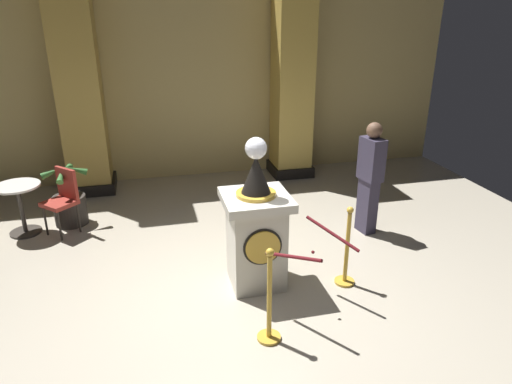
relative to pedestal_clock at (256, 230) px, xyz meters
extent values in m
plane|color=#B2A893|center=(-0.28, -0.21, -0.70)|extent=(10.20, 10.20, 0.00)
cube|color=tan|center=(-0.28, 4.13, 1.25)|extent=(10.20, 0.16, 3.90)
cube|color=beige|center=(0.00, 0.00, -0.19)|extent=(0.60, 0.60, 1.03)
cube|color=beige|center=(0.00, 0.00, 0.38)|extent=(0.75, 0.75, 0.10)
cylinder|color=gold|center=(0.00, -0.31, -0.07)|extent=(0.39, 0.03, 0.39)
cylinder|color=black|center=(0.00, -0.30, -0.07)|extent=(0.44, 0.01, 0.44)
cylinder|color=gold|center=(0.00, 0.00, 0.45)|extent=(0.45, 0.45, 0.04)
cone|color=black|center=(0.00, 0.00, 0.68)|extent=(0.33, 0.33, 0.43)
cylinder|color=gold|center=(0.00, 0.00, 0.88)|extent=(0.03, 0.03, 0.06)
sphere|color=silver|center=(0.00, 0.00, 0.97)|extent=(0.24, 0.24, 0.24)
cylinder|color=gold|center=(-0.12, -1.03, -0.69)|extent=(0.24, 0.24, 0.03)
cylinder|color=gold|center=(-0.12, -1.03, -0.23)|extent=(0.05, 0.05, 0.94)
sphere|color=gold|center=(-0.12, -1.03, 0.28)|extent=(0.08, 0.08, 0.08)
cylinder|color=gold|center=(1.03, -0.27, -0.69)|extent=(0.24, 0.24, 0.03)
cylinder|color=gold|center=(1.03, -0.27, -0.24)|extent=(0.05, 0.05, 0.92)
sphere|color=gold|center=(1.03, -0.27, 0.25)|extent=(0.08, 0.08, 0.08)
cylinder|color=#591419|center=(0.17, -0.84, 0.09)|extent=(0.42, 0.60, 0.21)
cylinder|color=#591419|center=(0.74, -0.46, 0.09)|extent=(0.42, 0.60, 0.21)
sphere|color=#591419|center=(0.46, -0.65, 0.00)|extent=(0.04, 0.04, 0.04)
cube|color=black|center=(-2.16, 3.67, -0.60)|extent=(0.81, 0.81, 0.20)
cube|color=gold|center=(-2.16, 3.67, 1.17)|extent=(0.71, 0.71, 3.74)
cube|color=black|center=(1.59, 3.67, -0.60)|extent=(0.77, 0.77, 0.20)
cube|color=gold|center=(1.59, 3.67, 1.17)|extent=(0.67, 0.67, 3.74)
cylinder|color=#2D2823|center=(-2.35, 2.25, -0.48)|extent=(0.48, 0.48, 0.45)
cylinder|color=brown|center=(-2.35, 2.25, -0.11)|extent=(0.08, 0.08, 0.28)
cone|color=#387533|center=(-2.19, 2.26, 0.15)|extent=(0.34, 0.12, 0.20)
cone|color=#387533|center=(-2.33, 2.41, 0.15)|extent=(0.14, 0.33, 0.20)
cone|color=#387533|center=(-2.51, 2.23, 0.15)|extent=(0.35, 0.16, 0.20)
cone|color=#387533|center=(-2.37, 2.10, 0.15)|extent=(0.13, 0.33, 0.25)
cube|color=#383347|center=(1.90, 0.95, -0.30)|extent=(0.23, 0.31, 0.81)
cube|color=#383347|center=(1.90, 0.95, 0.41)|extent=(0.28, 0.39, 0.61)
sphere|color=brown|center=(1.90, 0.95, 0.82)|extent=(0.22, 0.22, 0.22)
cylinder|color=#332D28|center=(-2.98, 2.07, -0.69)|extent=(0.44, 0.44, 0.03)
cylinder|color=#332D28|center=(-2.98, 2.07, -0.33)|extent=(0.06, 0.06, 0.74)
cylinder|color=silver|center=(-2.98, 2.07, 0.04)|extent=(0.63, 0.63, 0.03)
cylinder|color=black|center=(-2.65, 1.93, -0.48)|extent=(0.03, 0.03, 0.45)
cylinder|color=black|center=(-2.43, 1.70, -0.48)|extent=(0.03, 0.03, 0.45)
cylinder|color=black|center=(-2.42, 2.15, -0.48)|extent=(0.03, 0.03, 0.45)
cylinder|color=black|center=(-2.20, 1.92, -0.48)|extent=(0.03, 0.03, 0.45)
cube|color=maroon|center=(-2.43, 1.92, -0.22)|extent=(0.57, 0.57, 0.06)
cube|color=maroon|center=(-2.31, 2.04, 0.03)|extent=(0.31, 0.32, 0.45)
camera|label=1|loc=(-1.13, -4.61, 2.37)|focal=32.25mm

